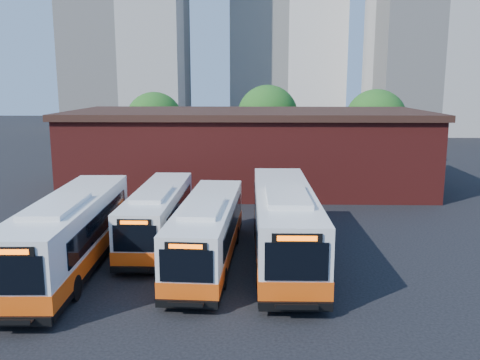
{
  "coord_description": "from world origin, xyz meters",
  "views": [
    {
      "loc": [
        0.42,
        -21.57,
        8.68
      ],
      "look_at": [
        -0.33,
        7.49,
        3.04
      ],
      "focal_mm": 38.0,
      "sensor_mm": 36.0,
      "label": 1
    }
  ],
  "objects_px": {
    "bus_midwest": "(158,217)",
    "bus_mideast": "(208,234)",
    "bus_east": "(284,226)",
    "bus_west": "(71,236)",
    "transit_worker": "(311,270)"
  },
  "relations": [
    {
      "from": "bus_midwest",
      "to": "bus_east",
      "type": "height_order",
      "value": "bus_east"
    },
    {
      "from": "bus_midwest",
      "to": "bus_west",
      "type": "bearing_deg",
      "value": -126.93
    },
    {
      "from": "bus_mideast",
      "to": "transit_worker",
      "type": "bearing_deg",
      "value": -32.68
    },
    {
      "from": "bus_west",
      "to": "bus_east",
      "type": "height_order",
      "value": "bus_east"
    },
    {
      "from": "bus_mideast",
      "to": "bus_east",
      "type": "xyz_separation_m",
      "value": [
        3.73,
        0.65,
        0.22
      ]
    },
    {
      "from": "bus_midwest",
      "to": "bus_mideast",
      "type": "bearing_deg",
      "value": -47.48
    },
    {
      "from": "bus_west",
      "to": "transit_worker",
      "type": "height_order",
      "value": "bus_west"
    },
    {
      "from": "bus_west",
      "to": "bus_east",
      "type": "xyz_separation_m",
      "value": [
        10.05,
        1.65,
        0.06
      ]
    },
    {
      "from": "bus_mideast",
      "to": "transit_worker",
      "type": "height_order",
      "value": "bus_mideast"
    },
    {
      "from": "bus_west",
      "to": "transit_worker",
      "type": "relative_size",
      "value": 6.91
    },
    {
      "from": "bus_west",
      "to": "transit_worker",
      "type": "xyz_separation_m",
      "value": [
        10.94,
        -2.32,
        -0.66
      ]
    },
    {
      "from": "bus_midwest",
      "to": "transit_worker",
      "type": "relative_size",
      "value": 5.95
    },
    {
      "from": "bus_midwest",
      "to": "bus_east",
      "type": "bearing_deg",
      "value": -21.31
    },
    {
      "from": "bus_midwest",
      "to": "bus_east",
      "type": "xyz_separation_m",
      "value": [
        6.74,
        -2.69,
        0.28
      ]
    },
    {
      "from": "bus_mideast",
      "to": "bus_east",
      "type": "height_order",
      "value": "bus_east"
    }
  ]
}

